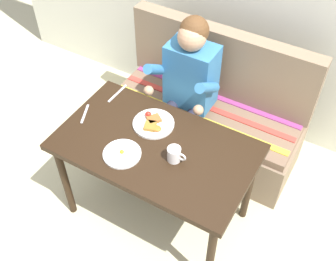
% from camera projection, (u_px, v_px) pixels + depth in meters
% --- Properties ---
extents(ground_plane, '(8.00, 8.00, 0.00)m').
position_uv_depth(ground_plane, '(158.00, 212.00, 3.03)').
color(ground_plane, beige).
extents(table, '(1.20, 0.70, 0.73)m').
position_uv_depth(table, '(156.00, 154.00, 2.56)').
color(table, black).
rests_on(table, ground).
extents(couch, '(1.44, 0.56, 1.00)m').
position_uv_depth(couch, '(208.00, 116.00, 3.25)').
color(couch, '#7F6A53').
rests_on(couch, ground).
extents(person, '(0.45, 0.61, 1.21)m').
position_uv_depth(person, '(186.00, 83.00, 2.88)').
color(person, teal).
rests_on(person, ground).
extents(plate_breakfast, '(0.26, 0.26, 0.05)m').
position_uv_depth(plate_breakfast, '(153.00, 123.00, 2.61)').
color(plate_breakfast, white).
rests_on(plate_breakfast, table).
extents(plate_eggs, '(0.23, 0.23, 0.04)m').
position_uv_depth(plate_eggs, '(122.00, 154.00, 2.44)').
color(plate_eggs, white).
rests_on(plate_eggs, table).
extents(coffee_mug, '(0.12, 0.08, 0.09)m').
position_uv_depth(coffee_mug, '(174.00, 154.00, 2.39)').
color(coffee_mug, white).
rests_on(coffee_mug, table).
extents(fork, '(0.08, 0.16, 0.00)m').
position_uv_depth(fork, '(85.00, 114.00, 2.68)').
color(fork, silver).
rests_on(fork, table).
extents(knife, '(0.02, 0.20, 0.00)m').
position_uv_depth(knife, '(117.00, 93.00, 2.82)').
color(knife, silver).
rests_on(knife, table).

